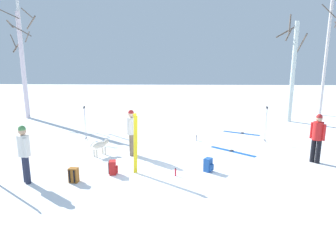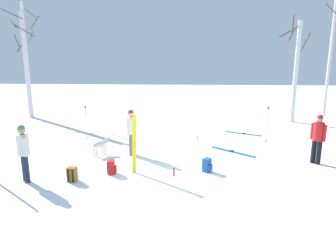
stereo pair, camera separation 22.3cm
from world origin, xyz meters
name	(u,v)px [view 2 (the right image)]	position (x,y,z in m)	size (l,w,h in m)	color
ground_plane	(170,175)	(0.00, 0.00, 0.00)	(60.00, 60.00, 0.00)	white
person_0	(318,136)	(4.94, 1.36, 0.98)	(0.38, 0.41, 1.72)	black
person_1	(131,129)	(-1.53, 1.96, 0.98)	(0.34, 0.52, 1.72)	#72604C
person_2	(23,150)	(-4.23, -0.67, 0.98)	(0.37, 0.42, 1.72)	#1E2338
dog	(100,145)	(-2.69, 1.89, 0.39)	(0.59, 0.73, 0.57)	beige
ski_pair_planted_0	(134,144)	(-1.14, 0.21, 0.95)	(0.16, 0.12, 1.92)	yellow
ski_pair_lying_0	(232,152)	(2.29, 2.51, 0.01)	(1.59, 1.38, 0.05)	blue
ski_pair_lying_1	(243,134)	(3.21, 5.38, 0.01)	(1.62, 0.96, 0.05)	blue
ski_poles_0	(267,124)	(3.93, 3.93, 0.82)	(0.07, 0.26, 1.55)	#B2B2BC
ski_poles_1	(86,122)	(-3.87, 4.04, 0.80)	(0.07, 0.24, 1.50)	#B2B2BC
backpack_0	(207,165)	(1.16, 0.39, 0.21)	(0.34, 0.33, 0.44)	#1E4C99
backpack_1	(72,174)	(-2.87, -0.59, 0.21)	(0.29, 0.31, 0.44)	#99591E
backpack_2	(112,167)	(-1.85, 0.05, 0.21)	(0.31, 0.29, 0.44)	red
water_bottle_0	(174,172)	(0.11, -0.03, 0.12)	(0.06, 0.06, 0.25)	red
water_bottle_1	(197,138)	(0.99, 4.06, 0.11)	(0.07, 0.07, 0.23)	silver
birch_tree_0	(26,64)	(-8.73, 8.76, 3.14)	(1.70, 1.70, 6.01)	silver
birch_tree_1	(27,58)	(-8.73, 8.85, 3.48)	(1.66, 1.48, 6.58)	white
birch_tree_2	(296,69)	(6.42, 8.29, 2.91)	(1.49, 1.32, 5.79)	silver
birch_tree_3	(331,49)	(9.05, 10.24, 3.99)	(1.46, 1.32, 7.78)	silver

